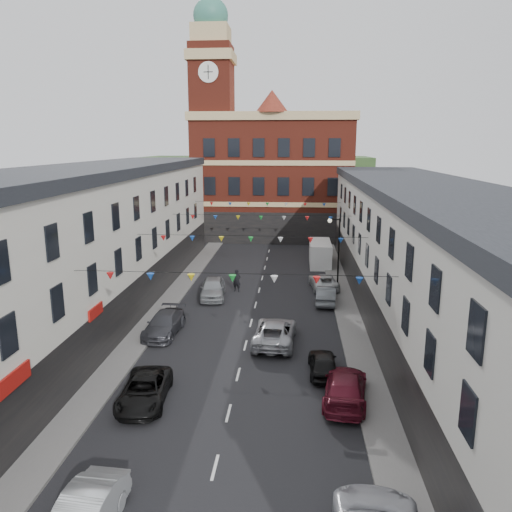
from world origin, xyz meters
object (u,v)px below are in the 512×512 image
(car_right_d, at_px, (323,363))
(moving_car, at_px, (275,332))
(car_left_d, at_px, (164,324))
(car_right_c, at_px, (345,387))
(pedestrian, at_px, (237,281))
(car_left_c, at_px, (144,390))
(car_right_e, at_px, (326,295))
(white_van, at_px, (320,254))
(car_left_e, at_px, (213,288))
(car_right_f, at_px, (323,281))
(street_lamp, at_px, (336,242))

(car_right_d, distance_m, moving_car, 4.96)
(car_left_d, relative_size, car_right_d, 1.30)
(car_right_c, relative_size, pedestrian, 2.64)
(moving_car, bearing_deg, car_left_d, -4.06)
(car_left_c, height_order, car_right_e, car_right_e)
(car_left_c, bearing_deg, white_van, 66.84)
(car_left_e, relative_size, car_right_f, 1.03)
(car_right_f, bearing_deg, car_left_e, 13.58)
(pedestrian, bearing_deg, car_right_e, -9.87)
(car_left_c, height_order, car_left_e, car_left_e)
(car_right_c, relative_size, car_right_e, 1.17)
(street_lamp, distance_m, pedestrian, 9.25)
(street_lamp, distance_m, car_left_d, 17.66)
(street_lamp, height_order, car_right_e, street_lamp)
(car_right_c, height_order, car_right_e, car_right_c)
(car_right_c, height_order, pedestrian, pedestrian)
(street_lamp, bearing_deg, pedestrian, -163.82)
(car_left_c, bearing_deg, moving_car, 48.32)
(car_left_c, height_order, car_right_f, car_left_c)
(car_left_e, bearing_deg, street_lamp, 17.35)
(car_right_c, bearing_deg, car_right_f, -82.78)
(street_lamp, xyz_separation_m, car_right_f, (-1.05, -1.02, -3.26))
(street_lamp, height_order, car_left_e, street_lamp)
(white_van, bearing_deg, car_right_e, -90.11)
(car_left_d, relative_size, car_right_f, 1.05)
(moving_car, bearing_deg, car_left_e, -55.86)
(car_right_d, distance_m, white_van, 25.19)
(car_right_d, height_order, white_van, white_van)
(car_left_e, bearing_deg, car_right_d, -64.14)
(car_left_c, distance_m, car_right_e, 18.90)
(car_right_e, xyz_separation_m, car_right_f, (0.00, 4.07, -0.06))
(car_left_d, bearing_deg, car_right_f, 48.99)
(street_lamp, bearing_deg, moving_car, -109.44)
(street_lamp, relative_size, car_right_f, 1.30)
(white_van, xyz_separation_m, pedestrian, (-7.46, -10.05, -0.27))
(street_lamp, xyz_separation_m, moving_car, (-4.75, -13.46, -3.16))
(car_right_c, bearing_deg, car_right_d, -65.18)
(car_left_d, relative_size, pedestrian, 2.56)
(pedestrian, bearing_deg, moving_car, -61.71)
(car_left_e, bearing_deg, car_left_c, -97.92)
(car_right_e, bearing_deg, white_van, -85.67)
(car_left_c, xyz_separation_m, car_right_e, (9.67, 16.24, 0.06))
(car_right_d, bearing_deg, street_lamp, -97.61)
(car_right_c, relative_size, car_right_f, 1.08)
(car_left_d, xyz_separation_m, car_right_c, (11.00, -7.92, 0.02))
(moving_car, xyz_separation_m, white_van, (3.80, 21.06, 0.47))
(car_left_e, distance_m, car_right_f, 9.70)
(street_lamp, relative_size, white_van, 1.09)
(street_lamp, xyz_separation_m, car_left_e, (-10.15, -4.38, -3.09))
(car_left_c, height_order, white_van, white_van)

